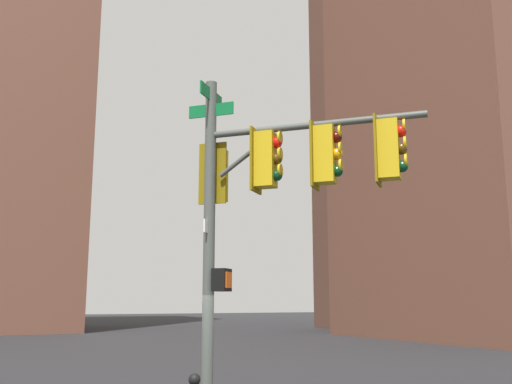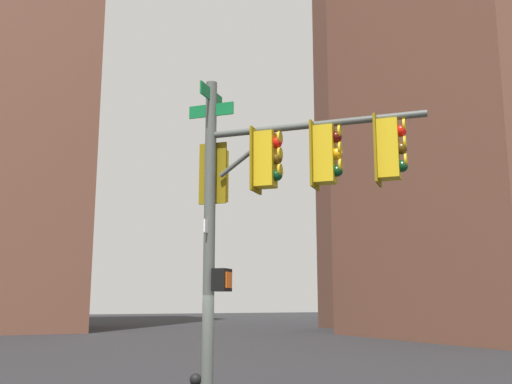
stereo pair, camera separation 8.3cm
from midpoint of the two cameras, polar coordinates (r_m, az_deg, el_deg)
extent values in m
cylinder|color=#4C514C|center=(10.58, -4.39, -6.00)|extent=(0.21, 0.21, 6.49)
cylinder|color=#4C514C|center=(10.37, 5.76, 6.53)|extent=(2.85, 2.85, 0.12)
cylinder|color=#4C514C|center=(10.60, -0.78, 3.57)|extent=(0.79, 0.79, 0.75)
cube|color=#0F6B33|center=(11.23, -4.17, 9.42)|extent=(0.71, 0.71, 0.24)
cube|color=#0F6B33|center=(11.13, -4.19, 7.97)|extent=(0.66, 0.66, 0.24)
cube|color=white|center=(10.63, -4.35, -3.43)|extent=(0.34, 0.34, 0.24)
cube|color=gold|center=(10.45, 1.19, 3.15)|extent=(0.48, 0.48, 1.00)
cube|color=#7D640C|center=(10.51, 0.20, 3.07)|extent=(0.41, 0.41, 1.16)
sphere|color=red|center=(10.47, 2.25, 4.84)|extent=(0.20, 0.20, 0.20)
cylinder|color=gold|center=(10.47, 2.58, 5.34)|extent=(0.19, 0.19, 0.23)
sphere|color=#4C330A|center=(10.39, 2.26, 3.24)|extent=(0.20, 0.20, 0.20)
cylinder|color=gold|center=(10.40, 2.60, 3.75)|extent=(0.19, 0.19, 0.23)
sphere|color=#0A3819|center=(10.32, 2.27, 1.63)|extent=(0.20, 0.20, 0.20)
cylinder|color=gold|center=(10.33, 2.61, 2.14)|extent=(0.19, 0.19, 0.23)
cube|color=gold|center=(10.17, 7.00, 3.62)|extent=(0.48, 0.48, 1.00)
cube|color=#7D640C|center=(10.21, 5.96, 3.54)|extent=(0.41, 0.41, 1.16)
sphere|color=#470A07|center=(10.21, 8.09, 5.34)|extent=(0.20, 0.20, 0.20)
cylinder|color=gold|center=(10.22, 8.44, 5.85)|extent=(0.19, 0.19, 0.23)
sphere|color=#F29E0C|center=(10.13, 8.13, 3.71)|extent=(0.20, 0.20, 0.20)
cylinder|color=gold|center=(10.14, 8.48, 4.23)|extent=(0.19, 0.19, 0.23)
sphere|color=#0A3819|center=(10.06, 8.18, 2.05)|extent=(0.20, 0.20, 0.20)
cylinder|color=gold|center=(10.07, 8.53, 2.58)|extent=(0.19, 0.19, 0.23)
cube|color=gold|center=(10.00, 13.09, 4.07)|extent=(0.48, 0.48, 1.00)
cube|color=#7D640C|center=(10.02, 12.01, 3.99)|extent=(0.41, 0.41, 1.16)
sphere|color=red|center=(10.06, 14.18, 5.81)|extent=(0.20, 0.20, 0.20)
cylinder|color=gold|center=(10.08, 14.53, 6.32)|extent=(0.19, 0.19, 0.23)
sphere|color=#4C330A|center=(9.98, 14.26, 4.15)|extent=(0.20, 0.20, 0.20)
cylinder|color=gold|center=(10.00, 14.61, 4.68)|extent=(0.19, 0.19, 0.23)
sphere|color=#0A3819|center=(9.91, 14.34, 2.47)|extent=(0.20, 0.20, 0.20)
cylinder|color=gold|center=(9.92, 14.69, 3.01)|extent=(0.19, 0.19, 0.23)
cube|color=gold|center=(11.08, -3.64, 1.64)|extent=(0.48, 0.48, 1.00)
cube|color=#7D640C|center=(10.91, -4.03, 1.84)|extent=(0.41, 0.41, 1.16)
sphere|color=red|center=(11.33, -3.21, 2.92)|extent=(0.20, 0.20, 0.20)
cylinder|color=gold|center=(11.41, -3.08, 3.29)|extent=(0.19, 0.19, 0.23)
sphere|color=#4C330A|center=(11.26, -3.23, 1.43)|extent=(0.20, 0.20, 0.20)
cylinder|color=gold|center=(11.34, -3.09, 1.81)|extent=(0.19, 0.19, 0.23)
sphere|color=#0A3819|center=(11.20, -3.24, -0.07)|extent=(0.20, 0.20, 0.20)
cylinder|color=gold|center=(11.28, -3.11, 0.33)|extent=(0.19, 0.19, 0.23)
cube|color=black|center=(10.45, -3.14, -8.59)|extent=(0.43, 0.43, 0.40)
cube|color=#EA5914|center=(10.40, -2.44, -8.59)|extent=(0.19, 0.19, 0.28)
sphere|color=black|center=(13.19, -5.74, -17.78)|extent=(0.26, 0.26, 0.26)
cube|color=brown|center=(56.41, 21.83, 12.98)|extent=(24.91, 20.75, 48.49)
cube|color=brown|center=(44.85, 22.04, 6.36)|extent=(16.57, 16.48, 29.77)
cube|color=brown|center=(60.02, -23.20, 13.63)|extent=(18.80, 14.34, 52.34)
camera|label=1|loc=(0.04, -89.77, -0.04)|focal=40.89mm
camera|label=2|loc=(0.04, 90.23, 0.04)|focal=40.89mm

